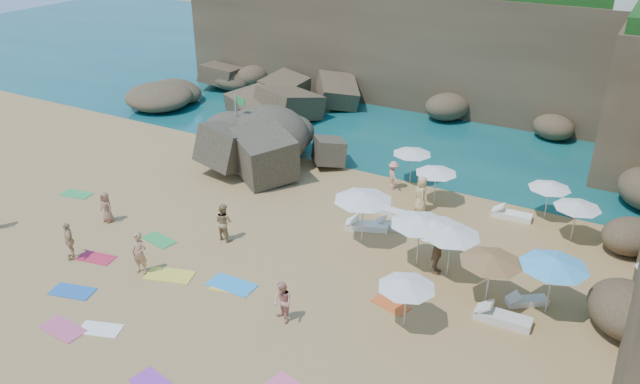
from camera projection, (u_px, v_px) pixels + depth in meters
The scene contains 43 objects.
ground at pixel (247, 249), 27.35m from camera, with size 120.00×120.00×0.00m, color tan.
seawater at pixel (461, 82), 50.82m from camera, with size 120.00×120.00×0.00m, color #0C4751.
cliff_back at pixel (472, 48), 44.27m from camera, with size 44.00×8.00×8.00m, color brown.
rock_promontory at pixel (251, 108), 44.71m from camera, with size 12.00×7.00×2.00m, color brown, non-canonical shape.
marina_masts at pixel (288, 25), 56.76m from camera, with size 3.10×0.10×6.00m.
rock_outcrop at pixel (272, 162), 36.00m from camera, with size 7.45×5.59×2.98m, color brown, non-canonical shape.
flag_pole at pixel (238, 119), 35.11m from camera, with size 0.76×0.24×3.95m.
parasol_0 at pixel (412, 151), 32.78m from camera, with size 2.07×2.07×1.96m.
parasol_1 at pixel (436, 170), 30.56m from camera, with size 2.08×2.08×1.96m.
parasol_2 at pixel (578, 205), 27.29m from camera, with size 2.06×2.06×1.95m.
parasol_3 at pixel (550, 185), 29.19m from camera, with size 1.98×1.98×1.88m.
parasol_5 at pixel (363, 196), 26.96m from camera, with size 2.62×2.62×2.47m.
parasol_6 at pixel (492, 258), 22.84m from camera, with size 2.38×2.38×2.25m.
parasol_7 at pixel (451, 232), 24.61m from camera, with size 2.37×2.37×2.24m.
parasol_8 at pixel (420, 220), 25.27m from camera, with size 2.47×2.47×2.34m.
parasol_9 at pixel (436, 225), 25.06m from camera, with size 2.40×2.40×2.27m.
parasol_10 at pixel (555, 262), 22.37m from camera, with size 2.52×2.52×2.38m.
parasol_11 at pixel (407, 284), 21.80m from camera, with size 2.10×2.10×1.98m.
lounger_0 at pixel (392, 226), 28.93m from camera, with size 1.64×0.55×0.25m, color silver.
lounger_1 at pixel (512, 215), 29.87m from camera, with size 1.87×0.62×0.29m, color white.
lounger_2 at pixel (388, 211), 30.28m from camera, with size 1.71×0.57×0.27m, color white.
lounger_3 at pixel (367, 226), 28.90m from camera, with size 1.95×0.65×0.30m, color white.
lounger_4 at pixel (503, 318), 22.72m from camera, with size 2.03×0.68×0.32m, color silver.
lounger_5 at pixel (527, 301), 23.72m from camera, with size 1.56×0.52×0.24m, color silver.
towel_0 at pixel (73, 291), 24.48m from camera, with size 1.71×0.85×0.03m, color blue.
towel_1 at pixel (63, 329), 22.40m from camera, with size 1.71×0.85×0.03m, color #CD5075.
towel_3 at pixel (77, 194), 32.21m from camera, with size 1.57×0.78×0.03m, color green.
towel_4 at pixel (170, 275), 25.50m from camera, with size 1.94×0.97×0.03m, color yellow.
towel_5 at pixel (100, 329), 22.39m from camera, with size 1.51×0.76×0.03m, color white.
towel_7 at pixel (96, 258), 26.68m from camera, with size 1.59×0.80×0.03m, color #CB2341.
towel_8 at pixel (232, 285), 24.88m from camera, with size 1.94×0.97×0.03m, color #2A99E1.
towel_10 at pixel (390, 305), 23.71m from camera, with size 1.46×0.73×0.03m, color #DB5822.
towel_11 at pixel (159, 240), 28.05m from camera, with size 1.58×0.79×0.03m, color green.
towel_12 at pixel (232, 287), 24.76m from camera, with size 1.66×0.83×0.03m, color yellow.
person_stand_1 at pixel (224, 222), 27.76m from camera, with size 0.86×0.67×1.76m, color #A68153.
person_stand_2 at pixel (393, 175), 32.51m from camera, with size 0.99×0.41×1.54m, color #DF957E.
person_stand_3 at pixel (437, 254), 25.34m from camera, with size 1.02×0.43×1.74m, color olive.
person_stand_4 at pixel (421, 194), 30.16m from camera, with size 0.91×0.49×1.86m, color #E1B776.
person_stand_5 at pixel (282, 130), 38.30m from camera, with size 1.56×0.45×1.69m, color tan.
person_lie_1 at pixel (72, 254), 26.62m from camera, with size 0.99×1.68×0.41m, color tan.
person_lie_2 at pixel (108, 218), 29.54m from camera, with size 0.72×1.48×0.39m, color #96604B.
person_lie_4 at pixel (142, 268), 25.60m from camera, with size 0.66×1.82×0.44m, color tan.
person_lie_5 at pixel (283, 314), 22.70m from camera, with size 0.78×1.61×0.61m, color tan.
Camera 1 is at (14.30, -18.86, 14.31)m, focal length 35.00 mm.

